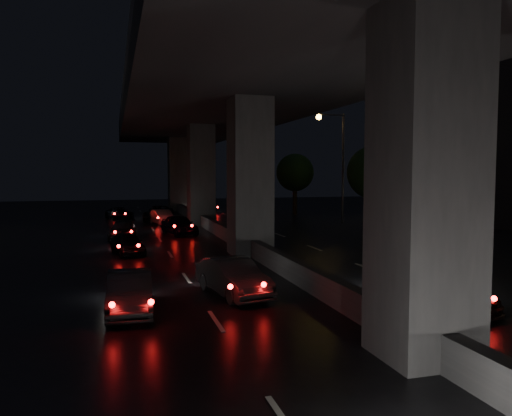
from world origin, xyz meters
name	(u,v)px	position (x,y,z in m)	size (l,w,h in m)	color
ground	(281,273)	(0.00, 0.00, 0.00)	(120.00, 120.00, 0.00)	black
viaduct	(250,91)	(0.00, 5.00, 8.34)	(12.00, 80.00, 10.50)	#333336
median_barrier	(250,246)	(0.00, 5.00, 0.42)	(0.45, 70.00, 0.85)	#333336
building_right_far	(484,138)	(27.00, 20.00, 7.50)	(12.00, 22.00, 15.00)	black
tree_c	(374,173)	(11.00, 12.00, 4.20)	(3.80, 3.80, 6.12)	black
tree_d	(295,173)	(11.00, 28.00, 4.20)	(3.80, 3.80, 6.12)	black
streetlight_far	(337,155)	(10.97, 18.00, 5.66)	(2.52, 0.44, 9.00)	#2D2D33
car_3	(442,290)	(3.08, -6.56, 0.56)	(1.57, 3.85, 1.12)	black
car_4	(130,292)	(-6.32, -4.37, 0.61)	(1.29, 3.69, 1.22)	black
car_5	(233,277)	(-2.84, -3.23, 0.63)	(1.34, 3.85, 1.27)	black
car_6	(128,243)	(-6.09, 6.74, 0.56)	(1.32, 3.27, 1.12)	black
car_7	(123,230)	(-6.24, 12.70, 0.57)	(1.59, 3.91, 1.13)	black
car_8	(179,225)	(-2.50, 14.16, 0.67)	(1.58, 3.93, 1.34)	black
car_9	(162,217)	(-2.98, 21.38, 0.60)	(1.26, 3.62, 1.19)	#605653
car_10	(159,213)	(-3.00, 24.61, 0.64)	(2.14, 4.64, 1.29)	black
car_11	(120,213)	(-6.28, 26.71, 0.54)	(1.80, 3.90, 1.08)	black
car_12	(210,207)	(2.86, 31.60, 0.59)	(1.39, 3.46, 1.18)	slate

